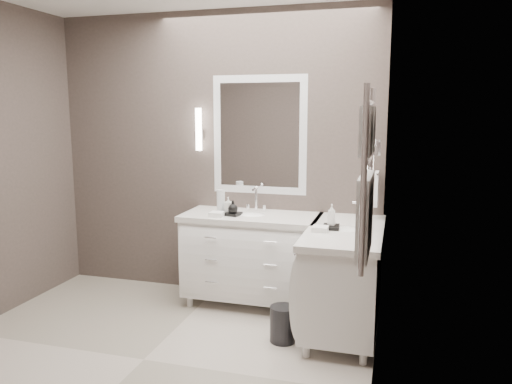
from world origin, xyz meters
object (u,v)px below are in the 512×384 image
(towel_ladder, at_px, (366,186))
(waste_bin, at_px, (283,324))
(vanity_back, at_px, (251,253))
(vanity_right, at_px, (344,273))

(towel_ladder, xyz_separation_m, waste_bin, (-0.65, 0.96, -1.25))
(vanity_back, bearing_deg, towel_ladder, -55.90)
(vanity_back, xyz_separation_m, towel_ladder, (1.10, -1.63, 0.91))
(vanity_back, xyz_separation_m, waste_bin, (0.45, -0.66, -0.34))
(waste_bin, bearing_deg, vanity_back, 124.16)
(towel_ladder, distance_m, waste_bin, 1.71)
(vanity_right, bearing_deg, vanity_back, 159.62)
(vanity_right, distance_m, waste_bin, 0.64)
(towel_ladder, bearing_deg, waste_bin, 124.07)
(waste_bin, bearing_deg, towel_ladder, -55.93)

